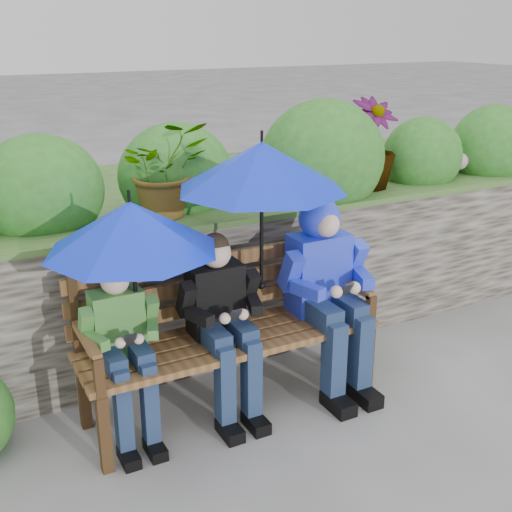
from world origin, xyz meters
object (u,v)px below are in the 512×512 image
umbrella_left (131,227)px  boy_middle (223,316)px  umbrella_right (262,166)px  park_bench (225,323)px  boy_left (123,342)px  boy_right (327,279)px

umbrella_left → boy_middle: bearing=-5.3°
boy_middle → umbrella_right: umbrella_right is taller
park_bench → boy_left: bearing=-173.6°
park_bench → boy_right: (0.65, -0.08, 0.18)m
umbrella_left → umbrella_right: (0.76, -0.00, 0.24)m
boy_left → umbrella_left: size_ratio=1.11×
park_bench → umbrella_left: size_ratio=1.92×
park_bench → boy_right: bearing=-6.7°
park_bench → boy_left: size_ratio=1.73×
boy_left → boy_right: (1.28, -0.01, 0.12)m
boy_right → umbrella_left: umbrella_left is taller
park_bench → umbrella_left: (-0.54, -0.03, 0.68)m
boy_right → umbrella_right: bearing=174.5°
boy_middle → boy_right: boy_right is taller
boy_left → boy_middle: 0.58m
park_bench → umbrella_left: umbrella_left is taller
boy_right → umbrella_left: bearing=177.9°
boy_left → umbrella_right: bearing=2.4°
boy_left → boy_right: size_ratio=0.85×
boy_middle → umbrella_left: bearing=174.7°
umbrella_right → boy_left: bearing=-177.6°
park_bench → boy_left: (-0.63, -0.07, 0.06)m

